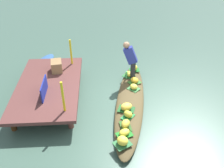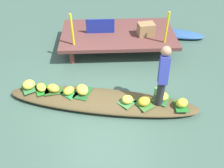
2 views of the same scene
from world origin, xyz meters
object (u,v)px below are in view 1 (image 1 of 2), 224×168
vendor_boat (130,103)px  banana_bunch_7 (126,107)px  banana_bunch_5 (129,74)px  market_banner (44,89)px  vendor_person (131,58)px  water_bottle (126,75)px  banana_bunch_4 (128,114)px  banana_bunch_6 (124,132)px  banana_bunch_8 (126,124)px  banana_bunch_2 (134,68)px  banana_bunch_3 (135,80)px  banana_bunch_0 (122,141)px  produce_crate (57,66)px  banana_bunch_1 (134,87)px  moored_boat (40,66)px

vendor_boat → banana_bunch_7: 0.49m
banana_bunch_5 → market_banner: (-1.28, 2.45, 0.41)m
vendor_person → water_bottle: vendor_person is taller
vendor_boat → banana_bunch_4: size_ratio=16.55×
banana_bunch_6 → market_banner: bearing=56.8°
banana_bunch_8 → banana_bunch_7: bearing=-8.0°
banana_bunch_2 → banana_bunch_7: (-2.05, 0.50, -0.00)m
vendor_person → water_bottle: bearing=115.0°
banana_bunch_4 → vendor_person: bearing=-8.3°
banana_bunch_5 → market_banner: bearing=117.6°
banana_bunch_5 → banana_bunch_8: 2.36m
banana_bunch_3 → banana_bunch_0: bearing=166.0°
banana_bunch_2 → banana_bunch_6: (-2.96, 0.65, -0.03)m
banana_bunch_3 → produce_crate: bearing=81.0°
banana_bunch_2 → banana_bunch_1: bearing=171.1°
vendor_boat → banana_bunch_7: banana_bunch_7 is taller
banana_bunch_8 → produce_crate: produce_crate is taller
moored_boat → banana_bunch_1: banana_bunch_1 is taller
banana_bunch_6 → produce_crate: produce_crate is taller
banana_bunch_1 → banana_bunch_5: size_ratio=0.88×
water_bottle → produce_crate: (0.11, 2.19, 0.34)m
banana_bunch_1 → banana_bunch_8: size_ratio=0.83×
banana_bunch_2 → banana_bunch_4: 2.39m
banana_bunch_3 → banana_bunch_1: bearing=168.2°
vendor_boat → moored_boat: 3.76m
vendor_boat → banana_bunch_0: 1.67m
banana_bunch_6 → banana_bunch_7: 0.93m
banana_bunch_4 → vendor_person: 2.02m
moored_boat → banana_bunch_5: (-1.04, -3.07, 0.20)m
banana_bunch_0 → banana_bunch_8: (0.56, -0.13, -0.01)m
water_bottle → banana_bunch_3: bearing=-140.7°
market_banner → produce_crate: bearing=-7.4°
banana_bunch_6 → moored_boat: bearing=36.0°
moored_boat → water_bottle: (-1.17, -2.98, 0.24)m
banana_bunch_1 → banana_bunch_5: 0.74m
banana_bunch_0 → market_banner: size_ratio=0.34×
vendor_boat → banana_bunch_5: 1.29m
banana_bunch_5 → water_bottle: (-0.13, 0.09, 0.04)m
banana_bunch_3 → banana_bunch_5: banana_bunch_3 is taller
banana_bunch_1 → produce_crate: size_ratio=0.53×
banana_bunch_5 → water_bottle: bearing=143.9°
vendor_boat → vendor_person: bearing=4.4°
banana_bunch_6 → water_bottle: 2.50m
banana_bunch_5 → banana_bunch_8: (-2.33, 0.36, 0.01)m
moored_boat → vendor_person: (-1.11, -3.09, 0.81)m
vendor_boat → banana_bunch_7: size_ratio=13.35×
banana_bunch_1 → banana_bunch_5: (0.74, 0.06, -0.00)m
banana_bunch_5 → moored_boat: bearing=71.3°
moored_boat → banana_bunch_3: (-1.44, -3.20, 0.21)m
banana_bunch_1 → banana_bunch_6: size_ratio=0.87×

